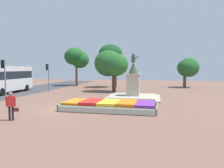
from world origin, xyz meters
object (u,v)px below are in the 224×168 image
object	(u,v)px
flower_planter	(109,106)
statue_monument	(133,90)
traffic_light_mid_block	(4,72)
pedestrian_with_handbag	(11,104)
traffic_light_far_corner	(48,72)
city_bus	(5,78)

from	to	relation	value
flower_planter	statue_monument	world-z (taller)	statue_monument
traffic_light_mid_block	pedestrian_with_handbag	size ratio (longest dim) A/B	2.26
statue_monument	flower_planter	bearing A→B (deg)	-99.58
flower_planter	statue_monument	bearing A→B (deg)	80.42
traffic_light_far_corner	flower_planter	bearing A→B (deg)	-45.51
statue_monument	traffic_light_far_corner	size ratio (longest dim) A/B	1.49
statue_monument	traffic_light_mid_block	size ratio (longest dim) A/B	1.40
statue_monument	pedestrian_with_handbag	xyz separation A→B (m)	(-6.24, -11.07, 0.15)
city_bus	statue_monument	bearing A→B (deg)	-5.66
traffic_light_mid_block	traffic_light_far_corner	distance (m)	8.24
statue_monument	city_bus	size ratio (longest dim) A/B	0.59
flower_planter	traffic_light_mid_block	distance (m)	11.32
statue_monument	city_bus	world-z (taller)	statue_monument
city_bus	pedestrian_with_handbag	size ratio (longest dim) A/B	5.33
traffic_light_far_corner	traffic_light_mid_block	bearing A→B (deg)	-91.64
traffic_light_far_corner	city_bus	distance (m)	5.14
flower_planter	pedestrian_with_handbag	world-z (taller)	pedestrian_with_handbag
traffic_light_mid_block	statue_monument	bearing A→B (deg)	19.40
traffic_light_far_corner	city_bus	xyz separation A→B (m)	(-4.48, -2.44, -0.62)
pedestrian_with_handbag	traffic_light_mid_block	bearing A→B (deg)	129.49
traffic_light_mid_block	traffic_light_far_corner	bearing A→B (deg)	88.36
pedestrian_with_handbag	statue_monument	bearing A→B (deg)	60.59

